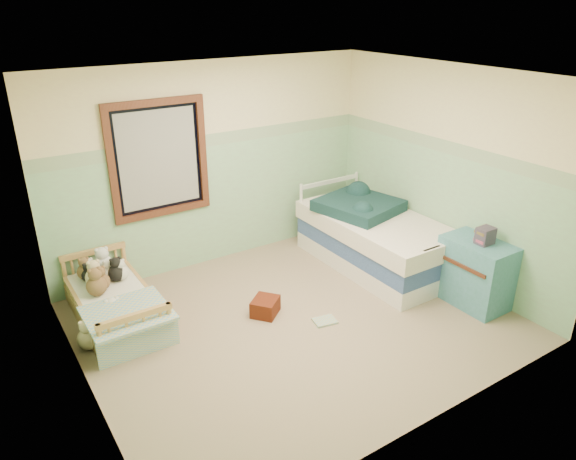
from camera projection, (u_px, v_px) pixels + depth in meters
floor at (296, 321)px, 5.67m from camera, size 4.20×3.60×0.02m
ceiling at (297, 77)px, 4.65m from camera, size 4.20×3.60×0.02m
wall_back at (214, 166)px, 6.54m from camera, size 4.20×0.04×2.50m
wall_front at (438, 290)px, 3.78m from camera, size 4.20×0.04×2.50m
wall_left at (70, 266)px, 4.11m from camera, size 0.04×3.60×2.50m
wall_right at (446, 174)px, 6.21m from camera, size 0.04×3.60×2.50m
wainscot_mint at (217, 204)px, 6.73m from camera, size 4.20×0.01×1.50m
border_strip at (213, 140)px, 6.40m from camera, size 4.20×0.01×0.15m
window_frame at (159, 159)px, 6.08m from camera, size 1.16×0.06×1.36m
window_blinds at (159, 159)px, 6.08m from camera, size 0.92×0.01×1.12m
toddler_bed_frame at (116, 312)px, 5.64m from camera, size 0.73×1.45×0.19m
toddler_mattress at (115, 300)px, 5.58m from camera, size 0.66×1.39×0.12m
patchwork_quilt at (127, 313)px, 5.20m from camera, size 0.79×0.73×0.03m
plush_bed_brown at (85, 272)px, 5.83m from camera, size 0.18×0.18×0.18m
plush_bed_white at (104, 265)px, 5.92m from camera, size 0.22×0.22×0.22m
plush_bed_tan at (95, 278)px, 5.68m from camera, size 0.21×0.21×0.21m
plush_bed_dark at (117, 273)px, 5.80m from camera, size 0.19×0.19×0.19m
plush_floor_cream at (114, 318)px, 5.49m from camera, size 0.24×0.24×0.24m
plush_floor_tan at (89, 339)px, 5.18m from camera, size 0.22×0.22×0.22m
twin_bed_frame at (374, 257)px, 6.78m from camera, size 1.00×2.01×0.22m
twin_boxspring at (376, 242)px, 6.70m from camera, size 1.00×2.01×0.22m
twin_mattress at (377, 226)px, 6.61m from camera, size 1.04×2.05×0.22m
teal_blanket at (359, 205)px, 6.74m from camera, size 1.03×1.07×0.14m
dresser at (475, 273)px, 5.86m from camera, size 0.47×0.75×0.75m
book_stack at (485, 236)px, 5.63m from camera, size 0.18×0.14×0.18m
red_pillow at (265, 307)px, 5.75m from camera, size 0.39×0.38×0.18m
floor_book at (325, 321)px, 5.64m from camera, size 0.27×0.22×0.02m
extra_plush_0 at (101, 282)px, 5.62m from camera, size 0.18×0.18×0.18m
extra_plush_1 at (121, 273)px, 5.82m from camera, size 0.17×0.17×0.17m
extra_plush_2 at (89, 271)px, 5.86m from camera, size 0.16×0.16×0.16m
extra_plush_3 at (89, 275)px, 5.78m from camera, size 0.16×0.16×0.16m
extra_plush_4 at (97, 286)px, 5.51m from camera, size 0.21×0.21×0.21m
extra_plush_5 at (109, 273)px, 5.83m from camera, size 0.16×0.16×0.16m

